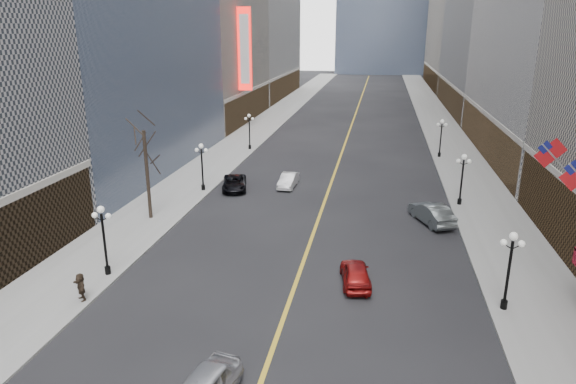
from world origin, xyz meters
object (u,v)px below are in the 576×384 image
at_px(car_sb_mid, 356,274).
at_px(streetlamp_east_3, 441,134).
at_px(streetlamp_west_3, 249,128).
at_px(streetlamp_east_1, 510,263).
at_px(car_nb_mid, 288,180).
at_px(car_sb_far, 432,213).
at_px(streetlamp_west_1, 103,233).
at_px(streetlamp_east_2, 462,174).
at_px(car_nb_far, 235,183).
at_px(streetlamp_west_2, 202,162).

bearing_deg(car_sb_mid, streetlamp_east_3, -112.57).
relative_size(streetlamp_east_3, car_sb_mid, 1.09).
bearing_deg(streetlamp_west_3, streetlamp_east_1, -56.75).
bearing_deg(car_nb_mid, car_sb_far, -27.67).
height_order(streetlamp_west_1, car_sb_far, streetlamp_west_1).
distance_m(streetlamp_east_1, streetlamp_east_2, 18.00).
relative_size(streetlamp_west_3, car_nb_far, 0.94).
xyz_separation_m(car_nb_mid, car_sb_far, (13.04, -7.69, 0.16)).
distance_m(streetlamp_east_2, car_nb_far, 20.95).
height_order(streetlamp_west_2, car_sb_mid, streetlamp_west_2).
xyz_separation_m(car_nb_far, car_sb_mid, (12.58, -17.42, 0.04)).
distance_m(streetlamp_west_2, car_nb_mid, 8.59).
relative_size(streetlamp_west_1, car_sb_mid, 1.09).
relative_size(streetlamp_west_3, car_sb_far, 0.90).
bearing_deg(car_sb_mid, streetlamp_east_2, -125.84).
relative_size(streetlamp_east_1, car_sb_mid, 1.09).
xyz_separation_m(streetlamp_east_3, car_nb_mid, (-15.84, -15.09, -2.24)).
relative_size(car_nb_mid, car_nb_far, 0.84).
height_order(car_nb_mid, car_sb_far, car_sb_far).
bearing_deg(streetlamp_east_1, streetlamp_east_3, 90.00).
bearing_deg(car_nb_mid, streetlamp_west_1, -107.51).
xyz_separation_m(streetlamp_west_1, car_sb_far, (20.80, 13.23, -2.08)).
bearing_deg(streetlamp_west_2, streetlamp_west_1, -90.00).
xyz_separation_m(streetlamp_west_1, streetlamp_west_3, (0.00, 36.00, 0.00)).
xyz_separation_m(streetlamp_west_2, streetlamp_west_3, (0.00, 18.00, 0.00)).
bearing_deg(streetlamp_east_2, streetlamp_east_3, 90.00).
relative_size(streetlamp_east_2, car_nb_mid, 1.12).
xyz_separation_m(streetlamp_west_3, car_nb_far, (2.80, -16.90, -2.23)).
distance_m(streetlamp_west_1, car_nb_far, 19.43).
relative_size(car_nb_mid, car_sb_far, 0.81).
relative_size(streetlamp_east_1, streetlamp_east_3, 1.00).
bearing_deg(streetlamp_east_3, car_sb_mid, -103.47).
xyz_separation_m(streetlamp_east_1, car_sb_mid, (-8.22, 1.68, -2.19)).
distance_m(streetlamp_east_2, streetlamp_east_3, 18.00).
bearing_deg(car_nb_far, streetlamp_west_1, -112.70).
distance_m(streetlamp_east_2, streetlamp_west_3, 29.68).
distance_m(streetlamp_east_3, car_sb_mid, 35.36).
xyz_separation_m(car_nb_mid, car_nb_far, (-4.96, -1.81, 0.00)).
distance_m(streetlamp_east_1, streetlamp_west_3, 43.05).
bearing_deg(streetlamp_west_2, car_sb_mid, -46.69).
xyz_separation_m(streetlamp_east_1, car_nb_far, (-20.80, 19.10, -2.23)).
bearing_deg(streetlamp_west_3, car_sb_mid, -65.86).
relative_size(car_nb_mid, car_sb_mid, 0.97).
bearing_deg(streetlamp_east_3, streetlamp_east_2, -90.00).
bearing_deg(streetlamp_east_3, car_nb_far, -140.91).
distance_m(streetlamp_west_3, car_sb_mid, 37.67).
height_order(streetlamp_east_1, streetlamp_west_2, same).
relative_size(car_nb_far, car_sb_far, 0.97).
relative_size(streetlamp_east_1, car_nb_far, 0.94).
height_order(streetlamp_west_2, car_nb_mid, streetlamp_west_2).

